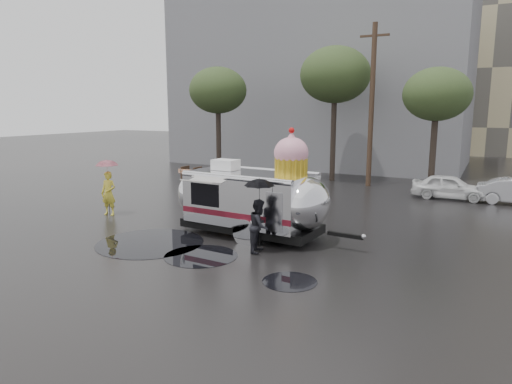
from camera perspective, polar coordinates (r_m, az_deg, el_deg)
The scene contains 14 objects.
ground at distance 15.50m, azimuth -8.41°, elevation -6.17°, with size 120.00×120.00×0.00m, color black.
puddles at distance 14.76m, azimuth -10.15°, elevation -7.05°, with size 7.95×3.52×0.01m.
grey_building at distance 38.24m, azimuth 8.29°, elevation 13.45°, with size 22.00×12.00×13.00m, color slate.
utility_pole at distance 26.72m, azimuth 14.25°, elevation 10.58°, with size 1.60×0.28×9.00m.
tree_left at distance 29.57m, azimuth -4.79°, elevation 12.48°, with size 3.64×3.64×6.95m.
tree_mid at distance 28.43m, azimuth 9.86°, elevation 14.18°, with size 4.20×4.20×8.03m.
tree_right at distance 25.13m, azimuth 21.67°, elevation 11.20°, with size 3.36×3.36×6.42m.
barricade_row at distance 26.50m, azimuth -5.49°, elevation 1.96°, with size 4.30×0.80×1.00m.
airstream_trailer at distance 15.82m, azimuth -0.37°, elevation -0.65°, with size 7.18×2.85×3.87m.
person_left at distance 19.92m, azimuth -17.95°, elevation -0.16°, with size 0.66×0.44×1.83m, color yellow.
umbrella_pink at distance 19.77m, azimuth -18.11°, elevation 2.78°, with size 1.16×1.16×2.34m.
person_right at distance 14.09m, azimuth 0.42°, elevation -4.23°, with size 0.80×0.44×1.66m, color black.
umbrella_black at distance 13.85m, azimuth 0.42°, elevation 0.20°, with size 1.14×1.14×2.33m.
tripod at distance 15.02m, azimuth -0.15°, elevation -2.92°, with size 0.63×0.60×1.55m.
Camera 1 is at (8.82, -11.96, 4.39)m, focal length 32.00 mm.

